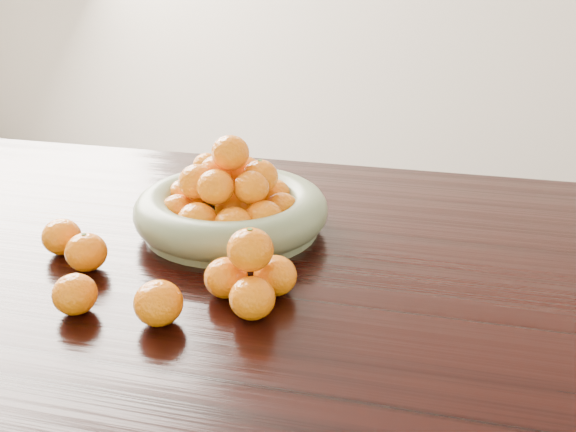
% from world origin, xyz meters
% --- Properties ---
extents(dining_table, '(2.00, 1.00, 0.75)m').
position_xyz_m(dining_table, '(0.00, 0.00, 0.66)').
color(dining_table, black).
rests_on(dining_table, ground).
extents(fruit_bowl, '(0.35, 0.35, 0.18)m').
position_xyz_m(fruit_bowl, '(-0.08, 0.08, 0.80)').
color(fruit_bowl, '#677253').
rests_on(fruit_bowl, dining_table).
extents(orange_pyramid, '(0.13, 0.14, 0.12)m').
position_xyz_m(orange_pyramid, '(0.03, -0.16, 0.79)').
color(orange_pyramid, orange).
rests_on(orange_pyramid, dining_table).
extents(loose_orange_0, '(0.07, 0.07, 0.06)m').
position_xyz_m(loose_orange_0, '(-0.26, -0.13, 0.78)').
color(loose_orange_0, orange).
rests_on(loose_orange_0, dining_table).
extents(loose_orange_1, '(0.06, 0.06, 0.06)m').
position_xyz_m(loose_orange_1, '(-0.20, -0.25, 0.78)').
color(loose_orange_1, orange).
rests_on(loose_orange_1, dining_table).
extents(loose_orange_2, '(0.07, 0.07, 0.06)m').
position_xyz_m(loose_orange_2, '(-0.08, -0.25, 0.78)').
color(loose_orange_2, orange).
rests_on(loose_orange_2, dining_table).
extents(loose_orange_3, '(0.07, 0.07, 0.06)m').
position_xyz_m(loose_orange_3, '(-0.33, -0.08, 0.78)').
color(loose_orange_3, orange).
rests_on(loose_orange_3, dining_table).
extents(loose_orange_4, '(0.06, 0.06, 0.06)m').
position_xyz_m(loose_orange_4, '(-0.22, 0.33, 0.78)').
color(loose_orange_4, orange).
rests_on(loose_orange_4, dining_table).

